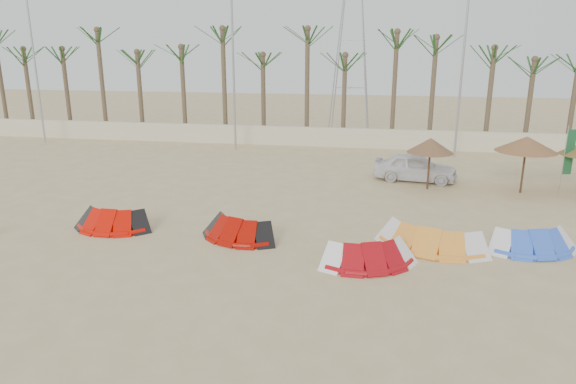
% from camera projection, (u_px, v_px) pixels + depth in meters
% --- Properties ---
extents(ground, '(120.00, 120.00, 0.00)m').
position_uv_depth(ground, '(250.00, 296.00, 14.18)').
color(ground, '#CEBF86').
rests_on(ground, ground).
extents(boundary_wall, '(60.00, 0.30, 1.30)m').
position_uv_depth(boundary_wall, '(329.00, 137.00, 34.82)').
color(boundary_wall, beige).
rests_on(boundary_wall, ground).
extents(palm_line, '(52.00, 4.00, 7.70)m').
position_uv_depth(palm_line, '(343.00, 48.00, 34.53)').
color(palm_line, brown).
rests_on(palm_line, ground).
extents(lamp_a, '(1.25, 0.14, 11.00)m').
position_uv_depth(lamp_a, '(35.00, 59.00, 34.84)').
color(lamp_a, '#A5A8AD').
rests_on(lamp_a, ground).
extents(lamp_b, '(1.25, 0.14, 11.00)m').
position_uv_depth(lamp_b, '(234.00, 60.00, 32.51)').
color(lamp_b, '#A5A8AD').
rests_on(lamp_b, ground).
extents(lamp_c, '(1.25, 0.14, 11.00)m').
position_uv_depth(lamp_c, '(463.00, 61.00, 30.17)').
color(lamp_c, '#A5A8AD').
rests_on(lamp_c, ground).
extents(pylon, '(3.00, 3.00, 14.00)m').
position_uv_depth(pylon, '(349.00, 133.00, 40.51)').
color(pylon, '#A5A8AD').
rests_on(pylon, ground).
extents(kite_red_left, '(2.94, 1.57, 0.90)m').
position_uv_depth(kite_red_left, '(115.00, 217.00, 19.37)').
color(kite_red_left, red).
rests_on(kite_red_left, ground).
extents(kite_red_mid, '(3.23, 2.27, 0.90)m').
position_uv_depth(kite_red_mid, '(239.00, 226.00, 18.41)').
color(kite_red_mid, '#A30A01').
rests_on(kite_red_mid, ground).
extents(kite_red_right, '(3.40, 2.37, 0.90)m').
position_uv_depth(kite_red_right, '(370.00, 250.00, 16.25)').
color(kite_red_right, '#AA0B13').
rests_on(kite_red_right, ground).
extents(kite_orange, '(3.97, 2.53, 0.90)m').
position_uv_depth(kite_orange, '(430.00, 234.00, 17.61)').
color(kite_orange, '#FF9C32').
rests_on(kite_orange, ground).
extents(kite_blue, '(3.26, 2.15, 0.90)m').
position_uv_depth(kite_blue, '(532.00, 238.00, 17.34)').
color(kite_blue, blue).
rests_on(kite_blue, ground).
extents(parasol_left, '(2.19, 2.19, 2.48)m').
position_uv_depth(parasol_left, '(431.00, 145.00, 24.12)').
color(parasol_left, '#4C331E').
rests_on(parasol_left, ground).
extents(parasol_mid, '(2.74, 2.74, 2.67)m').
position_uv_depth(parasol_mid, '(526.00, 144.00, 23.44)').
color(parasol_mid, '#4C331E').
rests_on(parasol_mid, ground).
extents(flag_green, '(0.45, 0.11, 3.20)m').
position_uv_depth(flag_green, '(569.00, 154.00, 23.32)').
color(flag_green, '#A5A8AD').
rests_on(flag_green, ground).
extents(car, '(4.31, 2.21, 1.40)m').
position_uv_depth(car, '(415.00, 167.00, 26.03)').
color(car, white).
rests_on(car, ground).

